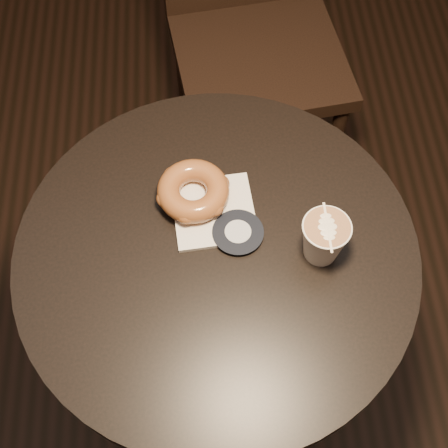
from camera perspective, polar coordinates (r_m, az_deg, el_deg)
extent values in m
plane|color=black|center=(1.77, -0.44, -13.42)|extent=(4.50, 4.50, 0.00)
cylinder|color=black|center=(1.08, -0.69, -2.72)|extent=(0.70, 0.70, 0.03)
cylinder|color=black|center=(1.42, -0.54, -9.33)|extent=(0.07, 0.07, 0.70)
cylinder|color=black|center=(1.76, -0.44, -13.33)|extent=(0.44, 0.44, 0.02)
cube|color=black|center=(1.71, 3.20, 15.04)|extent=(0.49, 0.49, 0.04)
cylinder|color=black|center=(1.76, -1.66, 4.42)|extent=(0.04, 0.04, 0.49)
cylinder|color=black|center=(1.83, 9.79, 6.28)|extent=(0.04, 0.04, 0.49)
cylinder|color=black|center=(1.98, -3.70, 13.08)|extent=(0.04, 0.04, 0.49)
cylinder|color=black|center=(2.04, 6.81, 14.54)|extent=(0.04, 0.04, 0.49)
cube|color=silver|center=(1.10, -0.93, 1.17)|extent=(0.15, 0.15, 0.01)
torus|color=brown|center=(1.10, -2.83, 3.05)|extent=(0.13, 0.13, 0.04)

